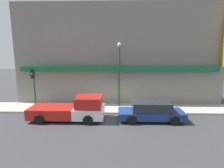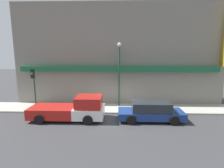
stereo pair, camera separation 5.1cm
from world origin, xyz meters
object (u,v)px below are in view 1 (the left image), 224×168
pickup_truck (73,109)px  street_lamp (119,67)px  parked_car (151,111)px  fire_hydrant (91,106)px  traffic_light (34,82)px

pickup_truck → street_lamp: size_ratio=0.96×
pickup_truck → parked_car: bearing=0.6°
parked_car → fire_hydrant: (-4.72, 1.78, -0.23)m
street_lamp → traffic_light: (-7.28, -1.44, -1.14)m
pickup_truck → traffic_light: traffic_light is taller
pickup_truck → fire_hydrant: bearing=57.8°
parked_car → traffic_light: traffic_light is taller
parked_car → fire_hydrant: 5.05m
traffic_light → street_lamp: bearing=11.2°
fire_hydrant → street_lamp: bearing=32.4°
traffic_light → fire_hydrant: bearing=-0.9°
pickup_truck → traffic_light: (-3.73, 1.86, 1.80)m
street_lamp → fire_hydrant: bearing=-147.6°
fire_hydrant → traffic_light: 5.32m
parked_car → traffic_light: (-9.60, 1.86, 1.88)m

